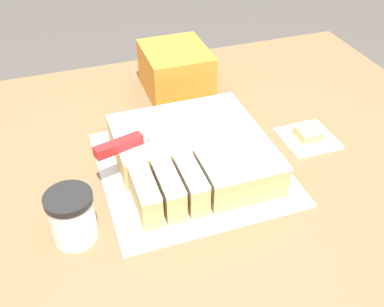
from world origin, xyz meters
The scene contains 8 objects.
countertop centered at (0.00, 0.00, 0.46)m, with size 1.40×1.10×0.91m.
cake_board centered at (0.01, 0.01, 0.92)m, with size 0.38×0.38×0.01m.
cake centered at (0.02, 0.01, 0.96)m, with size 0.30×0.30×0.07m.
knife centered at (-0.09, 0.03, 1.00)m, with size 0.30×0.10×0.02m.
coffee_cup centered at (-0.25, -0.10, 0.96)m, with size 0.08×0.08×0.10m.
paper_napkin centered at (0.30, 0.02, 0.92)m, with size 0.12×0.12×0.01m.
brownie centered at (0.30, 0.02, 0.93)m, with size 0.05×0.05×0.02m.
storage_box centered at (0.08, 0.34, 0.97)m, with size 0.16×0.18×0.12m.
Camera 1 is at (-0.23, -0.69, 1.54)m, focal length 42.00 mm.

